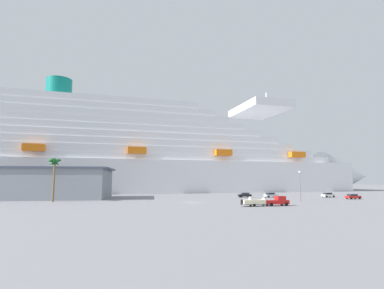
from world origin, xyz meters
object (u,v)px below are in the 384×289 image
object	(u,v)px
cruise_ship	(130,157)
small_boat_on_trailer	(256,202)
pickup_truck	(277,201)
street_lamp	(300,182)
parked_car_white_van	(328,195)
parked_car_red_hatchback	(353,196)
parked_car_silver_sedan	(271,195)
palm_tree	(55,166)
parked_car_black_coupe	(245,195)

from	to	relation	value
cruise_ship	small_boat_on_trailer	size ratio (longest dim) A/B	37.15
cruise_ship	small_boat_on_trailer	bearing A→B (deg)	-69.36
cruise_ship	small_boat_on_trailer	distance (m)	88.83
cruise_ship	pickup_truck	bearing A→B (deg)	-66.16
street_lamp	parked_car_white_van	size ratio (longest dim) A/B	1.73
cruise_ship	parked_car_red_hatchback	size ratio (longest dim) A/B	61.50
small_boat_on_trailer	street_lamp	world-z (taller)	street_lamp
parked_car_red_hatchback	parked_car_silver_sedan	size ratio (longest dim) A/B	0.91
palm_tree	parked_car_silver_sedan	size ratio (longest dim) A/B	2.46
small_boat_on_trailer	parked_car_silver_sedan	bearing A→B (deg)	60.77
parked_car_white_van	pickup_truck	bearing A→B (deg)	-138.00
pickup_truck	street_lamp	size ratio (longest dim) A/B	0.69
street_lamp	parked_car_silver_sedan	bearing A→B (deg)	88.44
parked_car_white_van	parked_car_red_hatchback	bearing A→B (deg)	-80.75
cruise_ship	pickup_truck	world-z (taller)	cruise_ship
palm_tree	street_lamp	bearing A→B (deg)	-9.37
pickup_truck	parked_car_red_hatchback	size ratio (longest dim) A/B	1.29
street_lamp	parked_car_black_coupe	size ratio (longest dim) A/B	1.84
parked_car_white_van	cruise_ship	bearing A→B (deg)	142.60
small_boat_on_trailer	parked_car_red_hatchback	size ratio (longest dim) A/B	1.66
parked_car_silver_sedan	parked_car_white_van	distance (m)	19.79
street_lamp	parked_car_black_coupe	xyz separation A→B (m)	(-7.92, 22.56, -4.56)
palm_tree	parked_car_black_coupe	world-z (taller)	palm_tree
palm_tree	street_lamp	distance (m)	67.68
parked_car_white_van	small_boat_on_trailer	bearing A→B (deg)	-141.88
palm_tree	parked_car_white_van	xyz separation A→B (m)	(86.81, 6.80, -8.97)
cruise_ship	pickup_truck	xyz separation A→B (m)	(35.98, -81.43, -16.07)
parked_car_silver_sedan	palm_tree	bearing A→B (deg)	-172.03
small_boat_on_trailer	parked_car_red_hatchback	xyz separation A→B (m)	(39.23, 19.31, -0.13)
small_boat_on_trailer	parked_car_red_hatchback	distance (m)	43.72
cruise_ship	pickup_truck	distance (m)	90.46
parked_car_black_coupe	parked_car_white_van	distance (m)	28.50
pickup_truck	parked_car_silver_sedan	world-z (taller)	pickup_truck
small_boat_on_trailer	street_lamp	size ratio (longest dim) A/B	0.88
parked_car_black_coupe	pickup_truck	bearing A→B (deg)	-97.21
cruise_ship	parked_car_white_van	world-z (taller)	cruise_ship
parked_car_red_hatchback	parked_car_silver_sedan	xyz separation A→B (m)	(-21.28, 12.78, -0.00)
small_boat_on_trailer	parked_car_black_coupe	world-z (taller)	small_boat_on_trailer
street_lamp	pickup_truck	bearing A→B (deg)	-137.06
pickup_truck	palm_tree	xyz separation A→B (m)	(-54.42, 22.36, 8.76)
pickup_truck	parked_car_silver_sedan	size ratio (longest dim) A/B	1.18
street_lamp	parked_car_black_coupe	bearing A→B (deg)	109.35
cruise_ship	parked_car_black_coupe	world-z (taller)	cruise_ship
pickup_truck	small_boat_on_trailer	world-z (taller)	pickup_truck
pickup_truck	small_boat_on_trailer	distance (m)	5.19
pickup_truck	parked_car_silver_sedan	bearing A→B (deg)	68.10
parked_car_red_hatchback	parked_car_white_van	world-z (taller)	same
parked_car_red_hatchback	parked_car_white_van	bearing A→B (deg)	99.25
pickup_truck	parked_car_silver_sedan	distance (m)	34.24
street_lamp	parked_car_red_hatchback	size ratio (longest dim) A/B	1.88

